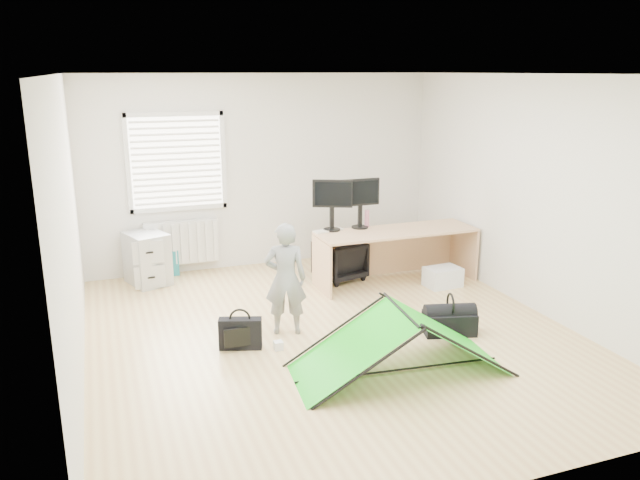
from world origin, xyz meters
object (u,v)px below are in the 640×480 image
object	(u,v)px
office_chair	(340,260)
storage_crate	(443,277)
kite	(400,341)
person	(286,279)
thermos	(367,218)
desk	(396,257)
monitor_left	(332,212)
filing_cabinet	(147,258)
laptop_bag	(240,334)
duffel_bag	(449,323)
monitor_right	(360,210)

from	to	relation	value
office_chair	storage_crate	world-z (taller)	office_chair
kite	office_chair	bearing A→B (deg)	85.64
person	thermos	bearing A→B (deg)	-122.22
desk	monitor_left	xyz separation A→B (m)	(-0.80, 0.28, 0.61)
filing_cabinet	laptop_bag	size ratio (longest dim) A/B	1.60
thermos	duffel_bag	size ratio (longest dim) A/B	0.41
monitor_right	kite	bearing A→B (deg)	-105.08
thermos	laptop_bag	distance (m)	2.73
desk	office_chair	size ratio (longest dim) A/B	3.61
desk	monitor_left	distance (m)	1.04
thermos	laptop_bag	xyz separation A→B (m)	(-2.10, -1.60, -0.67)
thermos	kite	distance (m)	2.78
desk	storage_crate	xyz separation A→B (m)	(0.52, -0.34, -0.23)
kite	monitor_left	bearing A→B (deg)	88.67
filing_cabinet	laptop_bag	world-z (taller)	filing_cabinet
desk	storage_crate	world-z (taller)	desk
filing_cabinet	office_chair	xyz separation A→B (m)	(2.45, -0.71, -0.08)
laptop_bag	filing_cabinet	bearing A→B (deg)	124.42
office_chair	person	distance (m)	1.92
desk	person	distance (m)	2.15
monitor_right	kite	xyz separation A→B (m)	(-0.71, -2.58, -0.65)
filing_cabinet	duffel_bag	size ratio (longest dim) A/B	1.26
office_chair	duffel_bag	xyz separation A→B (m)	(0.43, -2.09, -0.15)
office_chair	desk	bearing A→B (deg)	134.61
person	duffel_bag	size ratio (longest dim) A/B	2.24
person	kite	size ratio (longest dim) A/B	0.61
storage_crate	duffel_bag	bearing A→B (deg)	-118.12
desk	duffel_bag	distance (m)	1.73
thermos	office_chair	world-z (taller)	thermos
monitor_left	duffel_bag	size ratio (longest dim) A/B	0.94
office_chair	laptop_bag	xyz separation A→B (m)	(-1.75, -1.69, -0.10)
person	duffel_bag	xyz separation A→B (m)	(1.64, -0.62, -0.49)
filing_cabinet	storage_crate	xyz separation A→B (m)	(3.61, -1.44, -0.22)
kite	duffel_bag	xyz separation A→B (m)	(0.91, 0.60, -0.19)
monitor_right	thermos	bearing A→B (deg)	12.02
person	office_chair	bearing A→B (deg)	-113.25
thermos	monitor_left	bearing A→B (deg)	-177.29
filing_cabinet	monitor_left	distance (m)	2.51
desk	filing_cabinet	distance (m)	3.28
office_chair	storage_crate	distance (m)	1.38
office_chair	storage_crate	xyz separation A→B (m)	(1.16, -0.73, -0.14)
office_chair	laptop_bag	world-z (taller)	office_chair
filing_cabinet	person	world-z (taller)	person
filing_cabinet	office_chair	size ratio (longest dim) A/B	1.17
person	storage_crate	world-z (taller)	person
monitor_right	thermos	world-z (taller)	monitor_right
laptop_bag	person	bearing A→B (deg)	40.39
monitor_left	laptop_bag	world-z (taller)	monitor_left
person	filing_cabinet	bearing A→B (deg)	-43.98
storage_crate	kite	bearing A→B (deg)	-129.79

